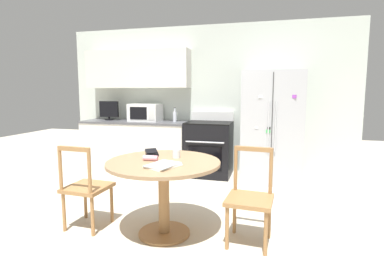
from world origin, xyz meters
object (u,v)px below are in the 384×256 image
oven_range (209,148)px  refrigerator (272,127)px  countertop_tv (109,110)px  microwave (145,112)px  wallet (152,153)px  dining_chair_left (86,188)px  counter_bottle (175,116)px  candle_glass (176,154)px  dining_chair_right (250,198)px

oven_range → refrigerator: bearing=-3.2°
countertop_tv → microwave: bearing=0.1°
wallet → dining_chair_left: bearing=-157.0°
countertop_tv → counter_bottle: 1.29m
oven_range → countertop_tv: bearing=178.2°
wallet → candle_glass: bearing=-5.8°
refrigerator → countertop_tv: size_ratio=4.69×
counter_bottle → refrigerator: bearing=-4.5°
dining_chair_right → dining_chair_left: bearing=8.9°
oven_range → dining_chair_left: 2.46m
counter_bottle → dining_chair_left: (-0.20, -2.39, -0.56)m
microwave → counter_bottle: bearing=1.2°
oven_range → candle_glass: (0.08, -2.08, 0.33)m
countertop_tv → dining_chair_right: countertop_tv is taller
dining_chair_right → candle_glass: dining_chair_right is taller
dining_chair_left → oven_range: bearing=72.9°
counter_bottle → dining_chair_left: bearing=-94.9°
dining_chair_right → wallet: dining_chair_right is taller
counter_bottle → microwave: bearing=-178.8°
refrigerator → dining_chair_left: 2.97m
counter_bottle → wallet: counter_bottle is taller
countertop_tv → wallet: 2.74m
counter_bottle → dining_chair_left: 2.46m
refrigerator → wallet: refrigerator is taller
dining_chair_left → candle_glass: size_ratio=10.45×
microwave → countertop_tv: size_ratio=1.47×
refrigerator → dining_chair_right: size_ratio=1.94×
countertop_tv → dining_chair_left: (1.09, -2.38, -0.65)m
countertop_tv → wallet: (1.72, -2.11, -0.31)m
candle_glass → counter_bottle: bearing=108.4°
counter_bottle → dining_chair_right: size_ratio=0.28×
dining_chair_right → refrigerator: bearing=-90.5°
counter_bottle → dining_chair_left: size_ratio=0.28×
dining_chair_right → candle_glass: (-0.77, 0.11, 0.36)m
countertop_tv → candle_glass: bearing=-46.8°
countertop_tv → candle_glass: size_ratio=4.33×
microwave → dining_chair_left: 2.48m
microwave → dining_chair_right: size_ratio=0.61×
refrigerator → candle_glass: (-0.95, -2.02, -0.08)m
oven_range → counter_bottle: counter_bottle is taller
refrigerator → microwave: bearing=176.9°
candle_glass → wallet: 0.29m
countertop_tv → dining_chair_right: bearing=-39.1°
refrigerator → dining_chair_left: (-1.87, -2.26, -0.44)m
dining_chair_right → oven_range: bearing=-64.4°
refrigerator → counter_bottle: bearing=175.5°
oven_range → wallet: 2.08m
countertop_tv → dining_chair_right: size_ratio=0.41×
microwave → dining_chair_left: (0.35, -2.38, -0.62)m
oven_range → candle_glass: 2.10m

